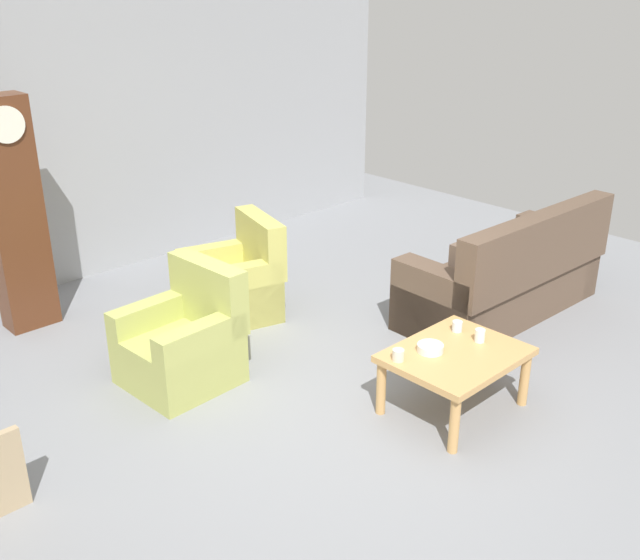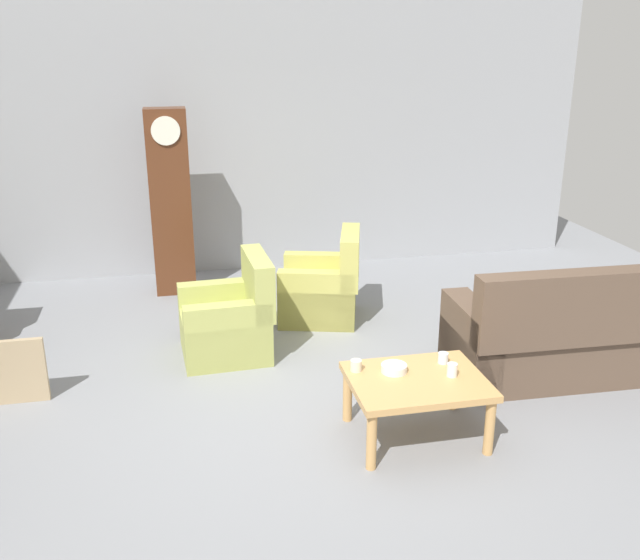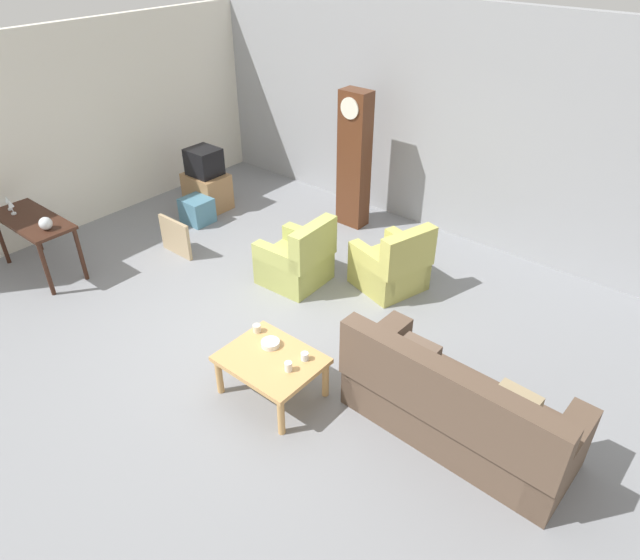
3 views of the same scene
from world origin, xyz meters
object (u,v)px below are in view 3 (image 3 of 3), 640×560
Objects in this scene: coffee_table_wood at (271,363)px; cup_blue_rimmed at (305,356)px; couch_floral at (456,409)px; cup_white_porcelain at (288,367)px; tv_stand_cabinet at (207,191)px; cup_cream_tall at (257,328)px; framed_picture_leaning at (175,237)px; bowl_white_stacked at (270,343)px; armchair_olive_far at (392,267)px; grandfather_clock at (354,160)px; wine_glass_mid at (11,205)px; console_table_dark at (34,227)px; tv_crt at (204,162)px; wine_glass_tall at (7,201)px; storage_box_blue at (197,210)px; glass_dome_cloche at (46,223)px; armchair_olive_near at (297,262)px.

cup_blue_rimmed is at bearing 35.75° from coffee_table_wood.
cup_white_porcelain is (-1.42, -0.68, 0.17)m from couch_floral.
coffee_table_wood is 4.50m from tv_stand_cabinet.
cup_cream_tall is (-0.65, 0.23, -0.01)m from cup_white_porcelain.
framed_picture_leaning reaches higher than bowl_white_stacked.
couch_floral is 2.12m from cup_cream_tall.
armchair_olive_far is 2.23m from cup_blue_rimmed.
grandfather_clock reaches higher than cup_cream_tall.
cup_white_porcelain is 4.57m from wine_glass_mid.
tv_crt reaches higher than console_table_dark.
bowl_white_stacked is 0.94× the size of wine_glass_tall.
cup_blue_rimmed is at bearing -161.54° from couch_floral.
wine_glass_tall reaches higher than cup_white_porcelain.
storage_box_blue is (-5.19, 1.32, -0.16)m from couch_floral.
storage_box_blue is at bearing 89.16° from glass_dome_cloche.
tv_crt is 2.41× the size of wine_glass_tall.
armchair_olive_far is 1.61× the size of framed_picture_leaning.
glass_dome_cloche reaches higher than storage_box_blue.
coffee_table_wood is 5.12× the size of bowl_white_stacked.
couch_floral reaches higher than framed_picture_leaning.
tv_crt is 2.45× the size of wine_glass_mid.
cup_cream_tall is at bearing -29.59° from storage_box_blue.
armchair_olive_far reaches higher than coffee_table_wood.
couch_floral is at bearing -40.72° from grandfather_clock.
grandfather_clock reaches higher than console_table_dark.
armchair_olive_near is 3.46m from console_table_dark.
armchair_olive_far is (-1.83, 1.72, -0.05)m from couch_floral.
armchair_olive_near is 0.96× the size of coffee_table_wood.
armchair_olive_far reaches higher than console_table_dark.
framed_picture_leaning is (-4.65, 0.48, -0.08)m from couch_floral.
wine_glass_mid is (-2.66, -3.86, -0.11)m from grandfather_clock.
cup_white_porcelain is at bearing 3.81° from wine_glass_tall.
tv_stand_cabinet is 4.19× the size of glass_dome_cloche.
glass_dome_cloche is at bearing -85.21° from tv_crt.
grandfather_clock reaches higher than coffee_table_wood.
wine_glass_mid reaches higher than bowl_white_stacked.
couch_floral is 1.88m from bowl_white_stacked.
armchair_olive_near is at bearing -75.91° from grandfather_clock.
cup_cream_tall is (-0.66, 0.01, 0.00)m from cup_blue_rimmed.
coffee_table_wood is 1.41× the size of tv_stand_cabinet.
couch_floral is 2.21× the size of coffee_table_wood.
armchair_olive_near and armchair_olive_far have the same top height.
console_table_dark is 0.39m from wine_glass_mid.
tv_stand_cabinet is (0.21, 2.71, -0.38)m from console_table_dark.
wine_glass_tall is at bearing -111.86° from storage_box_blue.
framed_picture_leaning is 3.07× the size of wine_glass_mid.
wine_glass_mid is (-3.11, -2.07, 0.61)m from armchair_olive_near.
armchair_olive_near is at bearing 40.06° from glass_dome_cloche.
storage_box_blue is (0.26, -0.45, -0.10)m from tv_stand_cabinet.
console_table_dark is 4.25m from cup_white_porcelain.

